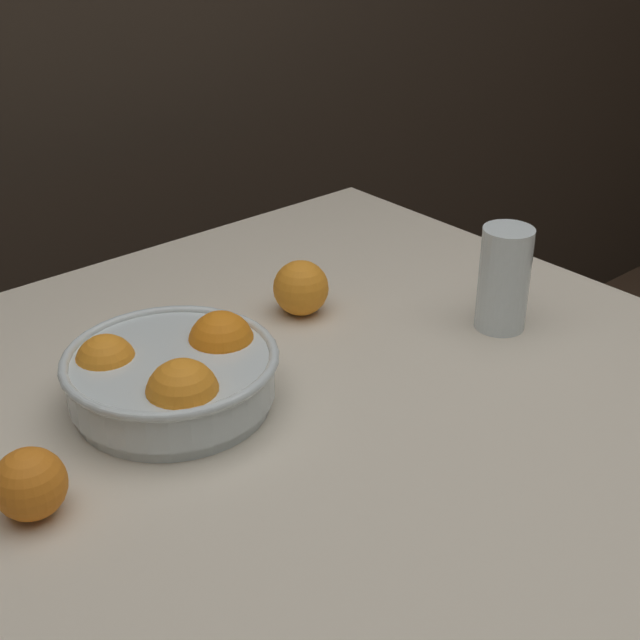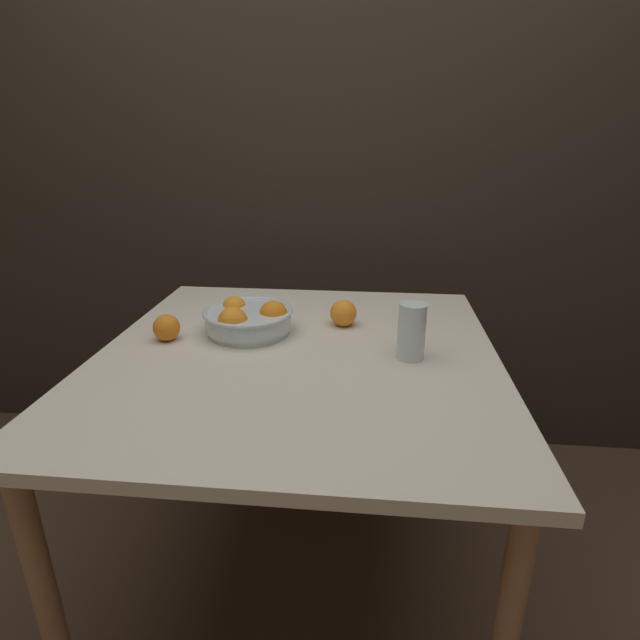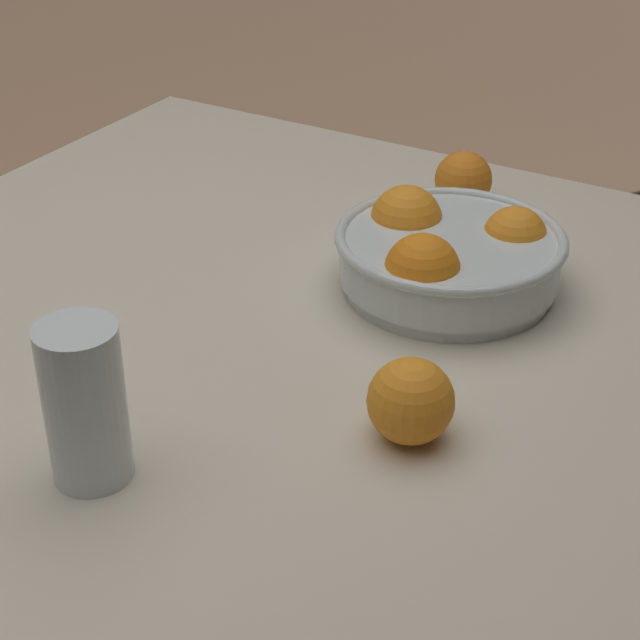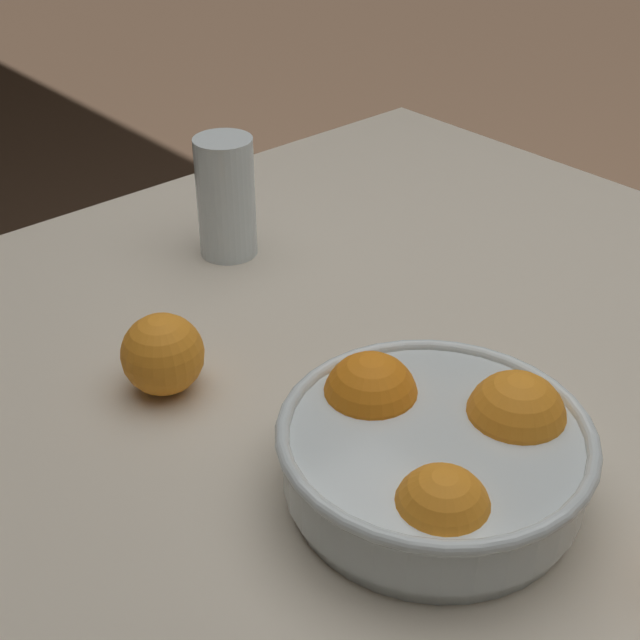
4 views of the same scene
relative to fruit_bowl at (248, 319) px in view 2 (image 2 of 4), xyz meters
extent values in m
plane|color=#4C3828|center=(0.16, -0.11, -0.82)|extent=(12.00, 12.00, 0.00)
cube|color=#2D261E|center=(0.16, 0.73, 0.48)|extent=(8.00, 0.05, 2.60)
cube|color=beige|center=(0.16, -0.11, -0.06)|extent=(1.03, 1.08, 0.03)
cylinder|color=#936B47|center=(-0.30, -0.60, -0.45)|extent=(0.05, 0.05, 0.75)
cylinder|color=#936B47|center=(-0.30, 0.37, -0.45)|extent=(0.05, 0.05, 0.75)
cylinder|color=#936B47|center=(0.61, 0.37, -0.45)|extent=(0.05, 0.05, 0.75)
cylinder|color=silver|center=(0.00, 0.00, -0.03)|extent=(0.23, 0.23, 0.02)
cylinder|color=silver|center=(0.00, 0.00, 0.00)|extent=(0.24, 0.24, 0.05)
torus|color=silver|center=(0.00, 0.00, 0.02)|extent=(0.25, 0.25, 0.01)
sphere|color=orange|center=(0.07, 0.00, 0.01)|extent=(0.08, 0.08, 0.08)
sphere|color=orange|center=(-0.06, 0.06, 0.01)|extent=(0.07, 0.07, 0.07)
sphere|color=orange|center=(-0.03, -0.06, 0.01)|extent=(0.08, 0.08, 0.08)
cylinder|color=#F4A314|center=(0.45, -0.12, 0.01)|extent=(0.06, 0.06, 0.11)
cylinder|color=silver|center=(0.45, -0.12, 0.03)|extent=(0.07, 0.07, 0.14)
sphere|color=orange|center=(-0.21, -0.07, -0.01)|extent=(0.07, 0.07, 0.07)
sphere|color=orange|center=(0.26, 0.09, 0.00)|extent=(0.08, 0.08, 0.08)
camera|label=1|loc=(-0.45, -0.78, 0.55)|focal=50.00mm
camera|label=2|loc=(0.34, -1.29, 0.49)|focal=28.00mm
camera|label=3|loc=(0.97, 0.40, 0.54)|focal=60.00mm
camera|label=4|loc=(-0.34, 0.43, 0.47)|focal=50.00mm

